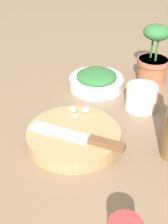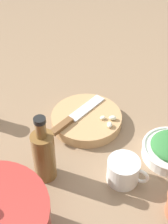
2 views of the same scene
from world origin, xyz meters
name	(u,v)px [view 1 (image 1 of 2)]	position (x,y,z in m)	size (l,w,h in m)	color
ground_plane	(95,135)	(0.00, 0.00, 0.00)	(5.00, 5.00, 0.00)	#7F664C
cutting_board	(73,135)	(0.00, -0.06, 0.02)	(0.23, 0.23, 0.03)	tan
chef_knife	(82,138)	(0.04, -0.06, 0.04)	(0.21, 0.16, 0.01)	brown
garlic_cloves	(78,111)	(-0.06, -0.01, 0.04)	(0.05, 0.06, 0.02)	white
herb_bowl	(96,80)	(-0.20, 0.13, 0.03)	(0.17, 0.17, 0.06)	silver
coffee_mug	(141,97)	(-0.04, 0.18, 0.04)	(0.10, 0.09, 0.07)	silver
potted_herb	(153,59)	(-0.16, 0.31, 0.08)	(0.10, 0.10, 0.19)	#A35B3D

